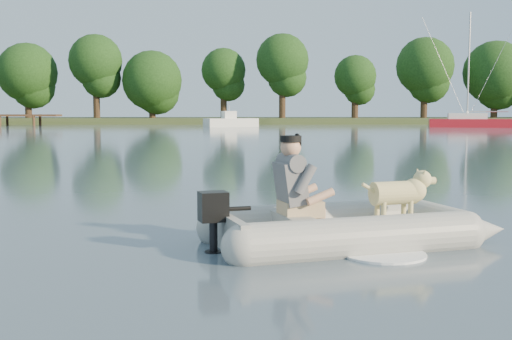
{
  "coord_description": "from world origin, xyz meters",
  "views": [
    {
      "loc": [
        -0.3,
        -6.44,
        1.52
      ],
      "look_at": [
        -0.14,
        1.63,
        0.75
      ],
      "focal_mm": 45.0,
      "sensor_mm": 36.0,
      "label": 1
    }
  ],
  "objects_px": {
    "man": "(292,180)",
    "dog": "(394,197)",
    "dinghy": "(348,194)",
    "sailboat": "(471,122)",
    "motorboat": "(231,116)"
  },
  "relations": [
    {
      "from": "man",
      "to": "dog",
      "type": "xyz_separation_m",
      "value": [
        1.22,
        0.37,
        -0.25
      ]
    },
    {
      "from": "dinghy",
      "to": "sailboat",
      "type": "relative_size",
      "value": 0.48
    },
    {
      "from": "sailboat",
      "to": "dinghy",
      "type": "bearing_deg",
      "value": -97.65
    },
    {
      "from": "motorboat",
      "to": "dinghy",
      "type": "bearing_deg",
      "value": -110.81
    },
    {
      "from": "dog",
      "to": "motorboat",
      "type": "distance_m",
      "value": 47.99
    },
    {
      "from": "man",
      "to": "dinghy",
      "type": "bearing_deg",
      "value": -4.24
    },
    {
      "from": "dog",
      "to": "motorboat",
      "type": "xyz_separation_m",
      "value": [
        -2.86,
        47.91,
        0.41
      ]
    },
    {
      "from": "man",
      "to": "dog",
      "type": "distance_m",
      "value": 1.3
    },
    {
      "from": "dog",
      "to": "dinghy",
      "type": "bearing_deg",
      "value": -175.43
    },
    {
      "from": "man",
      "to": "sailboat",
      "type": "height_order",
      "value": "sailboat"
    },
    {
      "from": "motorboat",
      "to": "sailboat",
      "type": "xyz_separation_m",
      "value": [
        20.08,
        -2.17,
        -0.48
      ]
    },
    {
      "from": "sailboat",
      "to": "motorboat",
      "type": "bearing_deg",
      "value": -172.65
    },
    {
      "from": "dinghy",
      "to": "sailboat",
      "type": "bearing_deg",
      "value": 51.96
    },
    {
      "from": "dog",
      "to": "sailboat",
      "type": "distance_m",
      "value": 48.87
    },
    {
      "from": "motorboat",
      "to": "man",
      "type": "bearing_deg",
      "value": -111.59
    }
  ]
}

